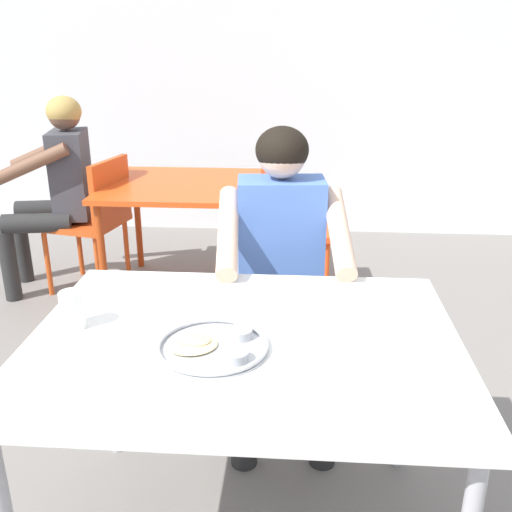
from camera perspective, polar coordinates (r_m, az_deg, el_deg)
The scene contains 10 objects.
back_wall at distance 4.75m, azimuth 3.10°, elevation 22.70°, with size 12.00×0.12×3.40m, color white.
table_foreground at distance 1.68m, azimuth -1.19°, elevation -10.01°, with size 1.21×0.92×0.75m.
thali_tray at distance 1.58m, azimuth -4.17°, elevation -8.81°, with size 0.30×0.30×0.03m.
drinking_cup at distance 1.76m, azimuth -17.61°, elevation -4.94°, with size 0.07×0.07×0.11m.
chair_foreground at distance 2.54m, azimuth 2.30°, elevation -2.71°, with size 0.44×0.42×0.90m.
diner_foreground at distance 2.26m, azimuth 2.55°, elevation -0.04°, with size 0.52×0.58×1.23m.
table_background_red at distance 3.59m, azimuth -7.07°, elevation 6.00°, with size 0.95×0.89×0.71m.
chair_red_left at distance 3.75m, azimuth -15.57°, elevation 3.95°, with size 0.53×0.52×0.85m.
chair_red_right at distance 3.55m, azimuth 2.76°, elevation 3.64°, with size 0.45×0.45×0.84m.
patron_background at distance 3.78m, azimuth -19.10°, elevation 7.24°, with size 0.60×0.56×1.22m.
Camera 1 is at (0.10, -1.34, 1.54)m, focal length 40.57 mm.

